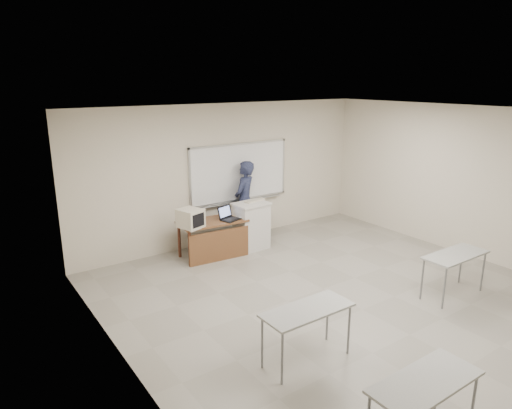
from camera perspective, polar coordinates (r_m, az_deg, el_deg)
floor at (r=7.52m, az=13.13°, el=-12.70°), size 7.00×8.00×0.01m
whiteboard at (r=10.07m, az=-2.06°, el=3.96°), size 2.48×0.10×1.31m
student_desks at (r=6.51m, az=22.48°, el=-11.50°), size 4.40×2.20×0.73m
instructor_desk at (r=9.13m, az=-5.11°, el=-3.51°), size 1.34×0.67×0.75m
podium at (r=9.59m, az=-0.61°, el=-2.68°), size 0.71×0.52×1.00m
crt_monitor at (r=8.75m, az=-8.24°, el=-1.73°), size 0.39×0.44×0.37m
laptop at (r=9.19m, az=-3.36°, el=-1.50°), size 0.36×0.34×0.27m
mouse at (r=9.26m, az=-1.91°, el=-1.64°), size 0.10×0.07×0.03m
keyboard at (r=9.59m, az=-0.15°, el=0.50°), size 0.50×0.24×0.03m
presenter at (r=10.05m, az=-1.42°, el=0.46°), size 0.78×0.71×1.78m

